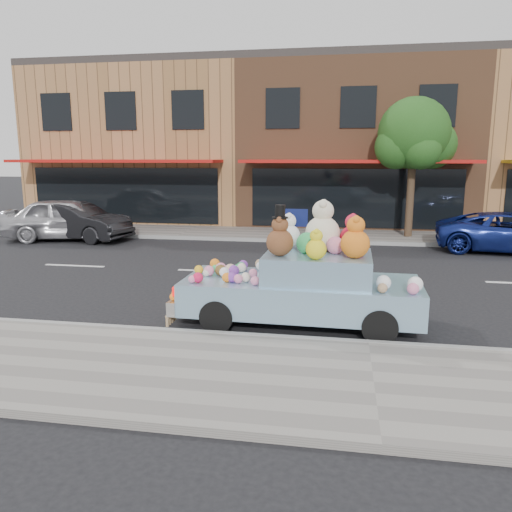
% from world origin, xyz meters
% --- Properties ---
extents(ground, '(120.00, 120.00, 0.00)m').
position_xyz_m(ground, '(0.00, 0.00, 0.00)').
color(ground, black).
rests_on(ground, ground).
extents(near_sidewalk, '(60.00, 3.00, 0.12)m').
position_xyz_m(near_sidewalk, '(0.00, -6.50, 0.06)').
color(near_sidewalk, gray).
rests_on(near_sidewalk, ground).
extents(far_sidewalk, '(60.00, 3.00, 0.12)m').
position_xyz_m(far_sidewalk, '(0.00, 6.50, 0.06)').
color(far_sidewalk, gray).
rests_on(far_sidewalk, ground).
extents(near_kerb, '(60.00, 0.12, 0.13)m').
position_xyz_m(near_kerb, '(0.00, -5.00, 0.07)').
color(near_kerb, gray).
rests_on(near_kerb, ground).
extents(far_kerb, '(60.00, 0.12, 0.13)m').
position_xyz_m(far_kerb, '(0.00, 5.00, 0.07)').
color(far_kerb, gray).
rests_on(far_kerb, ground).
extents(storefront_left, '(10.00, 9.80, 7.30)m').
position_xyz_m(storefront_left, '(-10.00, 11.97, 3.64)').
color(storefront_left, '#9F6D42').
rests_on(storefront_left, ground).
extents(storefront_mid, '(10.00, 9.80, 7.30)m').
position_xyz_m(storefront_mid, '(0.00, 11.97, 3.64)').
color(storefront_mid, brown).
rests_on(storefront_mid, ground).
extents(street_tree, '(3.00, 2.70, 5.22)m').
position_xyz_m(street_tree, '(2.03, 6.55, 3.69)').
color(street_tree, '#38281C').
rests_on(street_tree, ground).
extents(car_silver, '(4.99, 2.97, 1.59)m').
position_xyz_m(car_silver, '(-10.56, 4.21, 0.80)').
color(car_silver, '#B7B6BB').
rests_on(car_silver, ground).
extents(car_blue, '(4.93, 2.79, 1.30)m').
position_xyz_m(car_blue, '(4.96, 4.36, 0.65)').
color(car_blue, navy).
rests_on(car_blue, ground).
extents(car_dark, '(4.46, 2.29, 1.40)m').
position_xyz_m(car_dark, '(-10.28, 4.20, 0.70)').
color(car_dark, black).
rests_on(car_dark, ground).
extents(art_car, '(4.52, 1.85, 2.29)m').
position_xyz_m(art_car, '(-1.15, -3.94, 0.81)').
color(art_car, black).
rests_on(art_car, ground).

